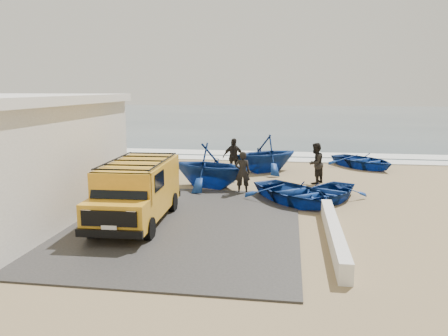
{
  "coord_description": "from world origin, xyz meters",
  "views": [
    {
      "loc": [
        3.61,
        -15.77,
        4.54
      ],
      "look_at": [
        0.9,
        2.22,
        1.2
      ],
      "focal_mm": 35.0,
      "sensor_mm": 36.0,
      "label": 1
    }
  ],
  "objects": [
    {
      "name": "fisherman_back",
      "position": [
        0.75,
        6.48,
        0.99
      ],
      "size": [
        1.26,
        0.96,
        1.99
      ],
      "primitive_type": "imported",
      "rotation": [
        0.0,
        0.0,
        0.47
      ],
      "color": "black",
      "rests_on": "ground"
    },
    {
      "name": "fisherman_middle",
      "position": [
        4.88,
        5.27,
        0.99
      ],
      "size": [
        1.14,
        1.21,
        1.97
      ],
      "primitive_type": "imported",
      "rotation": [
        0.0,
        0.0,
        -2.14
      ],
      "color": "black",
      "rests_on": "ground"
    },
    {
      "name": "boat_far_left",
      "position": [
        2.32,
        7.92,
        1.02
      ],
      "size": [
        5.1,
        4.99,
        2.04
      ],
      "primitive_type": "imported",
      "rotation": [
        0.0,
        0.0,
        -0.94
      ],
      "color": "navy",
      "rests_on": "ground"
    },
    {
      "name": "boat_near_left",
      "position": [
        3.82,
        1.44,
        0.42
      ],
      "size": [
        4.82,
        5.03,
        0.85
      ],
      "primitive_type": "imported",
      "rotation": [
        0.0,
        0.0,
        0.66
      ],
      "color": "navy",
      "rests_on": "ground"
    },
    {
      "name": "surf_wash",
      "position": [
        0.0,
        14.5,
        0.02
      ],
      "size": [
        180.0,
        2.2,
        0.04
      ],
      "primitive_type": "cube",
      "color": "white",
      "rests_on": "ground"
    },
    {
      "name": "van",
      "position": [
        -1.47,
        -1.94,
        1.15
      ],
      "size": [
        2.16,
        5.04,
        2.13
      ],
      "rotation": [
        0.0,
        0.0,
        0.04
      ],
      "color": "gold",
      "rests_on": "ground"
    },
    {
      "name": "ocean",
      "position": [
        0.0,
        56.0,
        0.0
      ],
      "size": [
        180.0,
        88.0,
        0.01
      ],
      "primitive_type": "cube",
      "color": "#385166",
      "rests_on": "ground"
    },
    {
      "name": "fisherman_front",
      "position": [
        1.63,
        2.8,
        0.92
      ],
      "size": [
        0.71,
        0.5,
        1.85
      ],
      "primitive_type": "imported",
      "rotation": [
        0.0,
        0.0,
        3.23
      ],
      "color": "black",
      "rests_on": "ground"
    },
    {
      "name": "slab",
      "position": [
        -2.0,
        -2.0,
        0.03
      ],
      "size": [
        12.0,
        10.0,
        0.05
      ],
      "primitive_type": "cube",
      "color": "#383633",
      "rests_on": "ground"
    },
    {
      "name": "boat_far_right",
      "position": [
        7.82,
        9.95,
        0.41
      ],
      "size": [
        4.75,
        4.9,
        0.83
      ],
      "primitive_type": "imported",
      "rotation": [
        0.0,
        0.0,
        0.69
      ],
      "color": "navy",
      "rests_on": "ground"
    },
    {
      "name": "surf_line",
      "position": [
        0.0,
        12.0,
        0.03
      ],
      "size": [
        180.0,
        1.6,
        0.06
      ],
      "primitive_type": "cube",
      "color": "white",
      "rests_on": "ground"
    },
    {
      "name": "parapet",
      "position": [
        5.0,
        -3.0,
        0.28
      ],
      "size": [
        0.35,
        6.0,
        0.55
      ],
      "primitive_type": "cube",
      "color": "silver",
      "rests_on": "ground"
    },
    {
      "name": "boat_near_right",
      "position": [
        5.26,
        2.05,
        0.36
      ],
      "size": [
        3.73,
        4.19,
        0.72
      ],
      "primitive_type": "imported",
      "rotation": [
        0.0,
        0.0,
        -0.45
      ],
      "color": "navy",
      "rests_on": "ground"
    },
    {
      "name": "boat_mid_left",
      "position": [
        0.01,
        3.74,
        1.03
      ],
      "size": [
        4.77,
        4.44,
        2.05
      ],
      "primitive_type": "imported",
      "rotation": [
        0.0,
        0.0,
        1.24
      ],
      "color": "navy",
      "rests_on": "ground"
    },
    {
      "name": "ground",
      "position": [
        0.0,
        0.0,
        0.0
      ],
      "size": [
        160.0,
        160.0,
        0.0
      ],
      "primitive_type": "plane",
      "color": "#977F58"
    }
  ]
}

